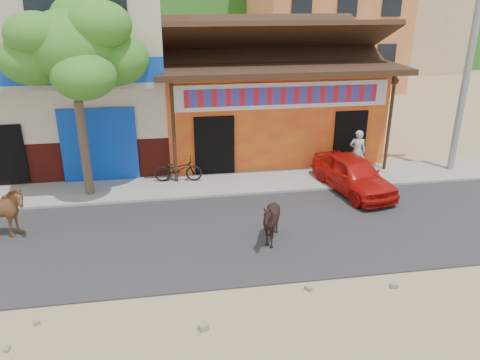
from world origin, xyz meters
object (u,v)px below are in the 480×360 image
object	(u,v)px
tree	(78,101)
cow_dark	(271,222)
scooter	(178,169)
pedestrian	(357,151)
utility_pole	(470,58)
red_car	(353,174)

from	to	relation	value
tree	cow_dark	xyz separation A→B (m)	(5.08, -4.00, -2.44)
tree	scooter	bearing A→B (deg)	11.80
pedestrian	utility_pole	bearing A→B (deg)	-169.29
red_car	scooter	bearing A→B (deg)	152.44
utility_pole	pedestrian	size ratio (longest dim) A/B	5.12
tree	scooter	distance (m)	3.90
scooter	utility_pole	bearing A→B (deg)	-86.93
tree	scooter	xyz separation A→B (m)	(2.87, 0.60, -2.57)
utility_pole	cow_dark	bearing A→B (deg)	-151.46
red_car	tree	bearing A→B (deg)	161.59
utility_pole	scooter	distance (m)	10.56
utility_pole	cow_dark	distance (m)	9.44
tree	pedestrian	world-z (taller)	tree
tree	red_car	distance (m)	8.93
red_car	pedestrian	world-z (taller)	pedestrian
cow_dark	scooter	world-z (taller)	cow_dark
utility_pole	pedestrian	world-z (taller)	utility_pole
scooter	red_car	bearing A→B (deg)	-100.45
cow_dark	tree	bearing A→B (deg)	-154.19
tree	utility_pole	world-z (taller)	utility_pole
cow_dark	scooter	distance (m)	5.10
utility_pole	red_car	size ratio (longest dim) A/B	2.28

